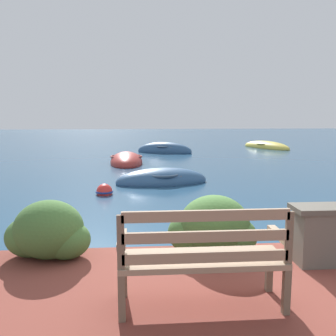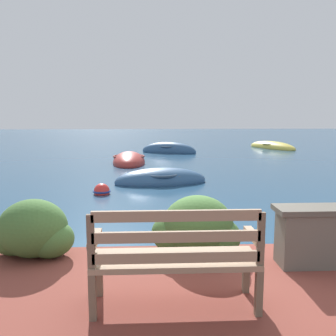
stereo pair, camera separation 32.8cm
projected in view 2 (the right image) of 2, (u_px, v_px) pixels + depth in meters
ground_plane at (213, 261)px, 4.89m from camera, size 80.00×80.00×0.00m
park_bench at (175, 255)px, 3.22m from camera, size 1.46×0.48×0.93m
hedge_clump_far_left at (32, 232)px, 4.44m from camera, size 1.02×0.73×0.69m
hedge_clump_left at (196, 229)px, 4.49m from camera, size 1.07×0.77×0.73m
rowboat_nearest at (161, 181)px, 10.30m from camera, size 2.69×1.50×0.73m
rowboat_mid at (129, 162)px, 14.31m from camera, size 1.27×2.81×0.76m
rowboat_far at (169, 151)px, 18.07m from camera, size 2.86×1.86×0.90m
rowboat_outer at (272, 147)px, 20.35m from camera, size 2.30×3.42×0.68m
mooring_buoy at (102, 191)px, 8.90m from camera, size 0.42×0.42×0.38m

